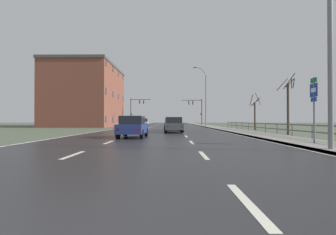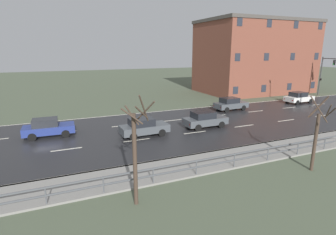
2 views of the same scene
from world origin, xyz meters
name	(u,v)px [view 1 (image 1 of 2)]	position (x,y,z in m)	size (l,w,h in m)	color
ground_plane	(165,127)	(0.00, 48.00, -0.06)	(160.00, 160.00, 0.12)	#4C5642
road_asphalt_strip	(166,125)	(0.00, 60.00, 0.01)	(14.00, 120.00, 0.03)	#232326
sidewalk_right	(202,125)	(8.43, 60.00, 0.06)	(3.00, 120.00, 0.12)	gray
guardrail	(271,127)	(9.85, 20.98, 0.71)	(0.07, 34.86, 1.00)	#515459
street_lamp_foreground	(327,26)	(7.46, 8.66, 5.05)	(2.25, 0.24, 10.27)	slate
street_lamp_midground	(205,97)	(7.46, 46.57, 5.43)	(2.43, 0.24, 11.08)	slate
highway_sign	(314,102)	(8.39, 11.36, 2.20)	(0.09, 0.68, 3.43)	slate
traffic_signal_right	(197,108)	(6.82, 55.71, 4.01)	(4.46, 0.36, 5.87)	#38383A
traffic_signal_left	(136,107)	(-6.83, 57.33, 4.19)	(4.54, 0.36, 6.15)	#38383A
car_distant	(172,124)	(1.23, 30.63, 0.80)	(1.90, 4.14, 1.57)	#474C51
car_mid_centre	(143,123)	(-4.14, 48.78, 0.80)	(1.97, 4.17, 1.57)	silver
car_far_right	(136,123)	(-4.08, 37.39, 0.80)	(2.01, 4.19, 1.57)	#474C51
car_near_right	(133,127)	(-1.57, 16.99, 0.80)	(1.92, 4.14, 1.57)	navy
car_far_left	(174,125)	(1.43, 24.51, 0.80)	(1.95, 4.16, 1.57)	#474C51
brick_building	(87,96)	(-15.59, 50.30, 6.04)	(11.75, 18.65, 12.05)	brown
bare_tree_near	(288,105)	(11.33, 20.96, 2.58)	(1.55, 1.53, 5.39)	#423328
bare_tree_mid	(255,113)	(11.92, 31.94, 2.21)	(1.52, 1.63, 4.68)	#423328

